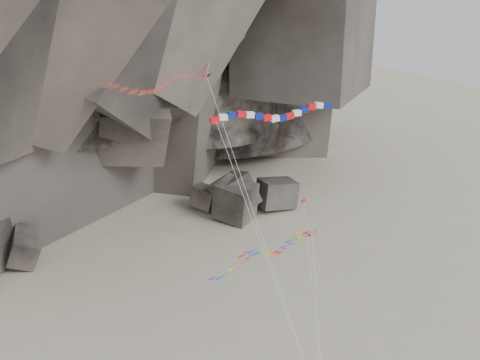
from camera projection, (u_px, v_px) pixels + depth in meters
boulder_field at (124, 225)px, 90.24m from camera, size 72.33×17.49×9.47m
delta_kite at (152, 83)px, 51.60m from camera, size 12.94×15.62×31.46m
banner_kite at (273, 115)px, 59.09m from camera, size 12.57×15.98×26.00m
parafoil_kite at (260, 253)px, 59.12m from camera, size 14.96×11.32×13.30m
pennant_kite at (307, 238)px, 60.39m from camera, size 6.45×11.14×16.66m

